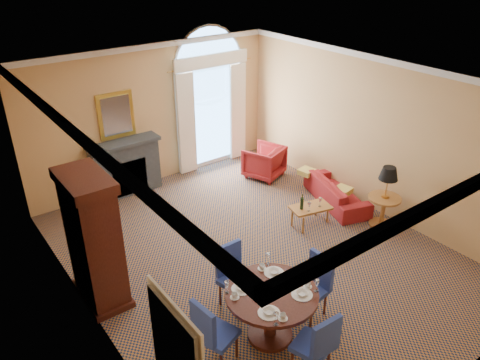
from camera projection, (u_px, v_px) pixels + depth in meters
ground at (256, 252)px, 8.63m from camera, size 7.50×7.50×0.00m
room_envelope at (233, 114)px, 7.94m from camera, size 6.04×7.52×3.45m
armoire at (94, 242)px, 7.11m from camera, size 0.63×1.11×2.18m
dining_table at (271, 304)px, 6.54m from camera, size 1.31×1.31×1.02m
dining_chair_north at (232, 271)px, 7.22m from camera, size 0.54×0.54×1.03m
dining_chair_south at (318, 343)px, 5.94m from camera, size 0.58×0.58×1.03m
dining_chair_east at (315, 282)px, 6.99m from camera, size 0.53×0.53×1.03m
dining_chair_west at (211, 330)px, 6.13m from camera, size 0.58×0.58×1.03m
sofa at (337, 192)px, 10.15m from camera, size 1.24×1.95×0.53m
armchair at (264, 162)px, 11.23m from camera, size 1.07×1.08×0.77m
coffee_table at (310, 208)px, 9.30m from camera, size 0.88×0.62×0.73m
side_table at (386, 190)px, 9.09m from camera, size 0.64×0.64×1.27m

